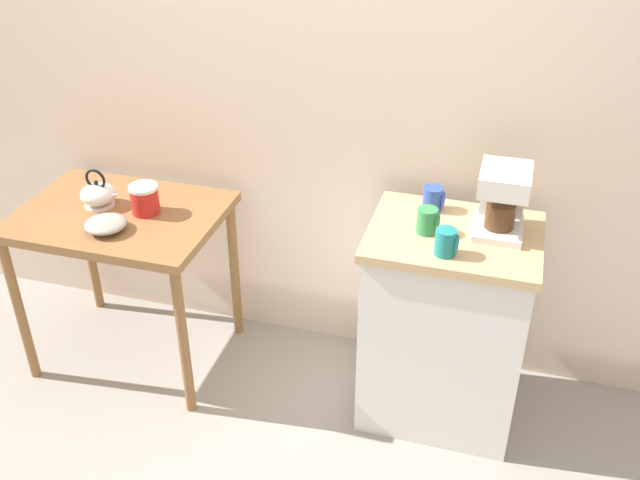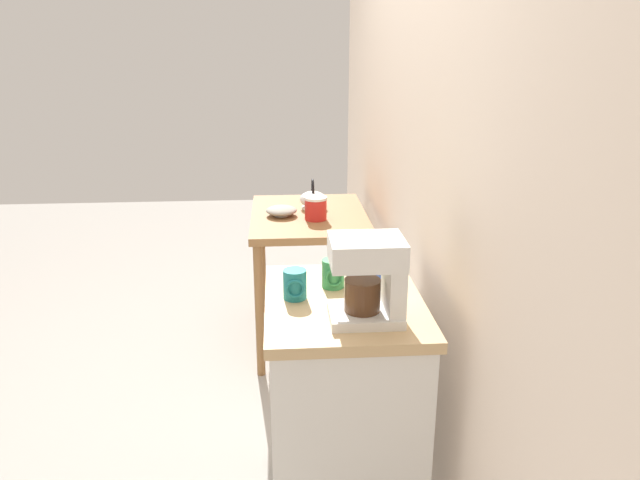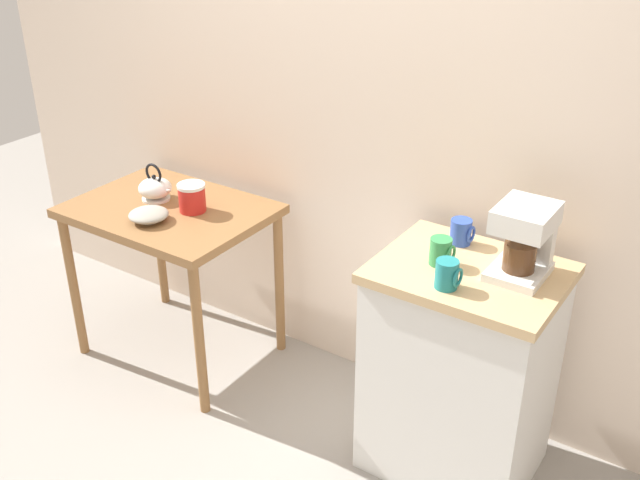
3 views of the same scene
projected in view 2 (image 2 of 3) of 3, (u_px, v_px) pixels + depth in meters
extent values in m
plane|color=gray|center=(312.00, 408.00, 2.92)|extent=(8.00, 8.00, 0.00)
cube|color=beige|center=(426.00, 117.00, 2.41)|extent=(4.40, 0.10, 2.80)
cube|color=olive|center=(309.00, 217.00, 3.36)|extent=(0.86, 0.64, 0.04)
cylinder|color=olive|center=(262.00, 259.00, 3.83)|extent=(0.04, 0.04, 0.73)
cylinder|color=olive|center=(259.00, 311.00, 3.09)|extent=(0.04, 0.04, 0.73)
cylinder|color=olive|center=(349.00, 257.00, 3.87)|extent=(0.04, 0.04, 0.73)
cylinder|color=olive|center=(367.00, 308.00, 3.13)|extent=(0.04, 0.04, 0.73)
cube|color=white|center=(342.00, 418.00, 2.13)|extent=(0.62, 0.49, 0.84)
cube|color=tan|center=(344.00, 304.00, 1.99)|extent=(0.65, 0.52, 0.04)
cylinder|color=#9E998C|center=(281.00, 215.00, 3.31)|extent=(0.08, 0.08, 0.01)
ellipsoid|color=#9E998C|center=(281.00, 210.00, 3.30)|extent=(0.17, 0.17, 0.05)
cylinder|color=white|center=(313.00, 208.00, 3.45)|extent=(0.13, 0.13, 0.01)
ellipsoid|color=white|center=(313.00, 199.00, 3.44)|extent=(0.15, 0.15, 0.09)
cone|color=white|center=(314.00, 202.00, 3.37)|extent=(0.07, 0.03, 0.05)
sphere|color=black|center=(313.00, 190.00, 3.42)|extent=(0.02, 0.02, 0.02)
torus|color=black|center=(313.00, 187.00, 3.41)|extent=(0.09, 0.01, 0.09)
cylinder|color=red|center=(316.00, 209.00, 3.23)|extent=(0.12, 0.12, 0.11)
cylinder|color=white|center=(316.00, 198.00, 3.21)|extent=(0.12, 0.12, 0.01)
cube|color=white|center=(365.00, 314.00, 1.84)|extent=(0.18, 0.22, 0.03)
cube|color=white|center=(394.00, 279.00, 1.81)|extent=(0.16, 0.05, 0.26)
cube|color=white|center=(367.00, 251.00, 1.77)|extent=(0.18, 0.22, 0.08)
cylinder|color=#4C2D19|center=(362.00, 295.00, 1.82)|extent=(0.11, 0.11, 0.10)
cylinder|color=teal|center=(295.00, 284.00, 1.98)|extent=(0.08, 0.08, 0.10)
torus|color=teal|center=(295.00, 289.00, 1.94)|extent=(0.01, 0.07, 0.07)
cylinder|color=#2D4CAD|center=(386.00, 272.00, 2.09)|extent=(0.08, 0.08, 0.09)
torus|color=#2D4CAD|center=(388.00, 276.00, 2.05)|extent=(0.01, 0.06, 0.06)
cylinder|color=#338C4C|center=(333.00, 273.00, 2.07)|extent=(0.08, 0.08, 0.10)
torus|color=#338C4C|center=(334.00, 278.00, 2.03)|extent=(0.01, 0.07, 0.07)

